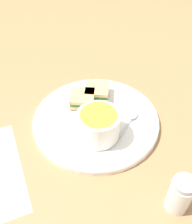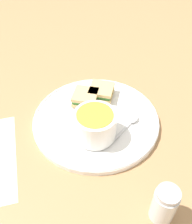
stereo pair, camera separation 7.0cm
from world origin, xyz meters
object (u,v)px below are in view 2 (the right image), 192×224
spoon (132,120)px  sandwich_half_near (100,91)px  sandwich_half_far (85,97)px  salt_shaker (164,205)px  soup_bowl (95,125)px

spoon → sandwich_half_near: bearing=75.5°
sandwich_half_far → salt_shaker: 0.37m
salt_shaker → sandwich_half_near: bearing=118.5°
soup_bowl → sandwich_half_near: soup_bowl is taller
sandwich_half_near → sandwich_half_far: size_ratio=1.01×
soup_bowl → spoon: soup_bowl is taller
salt_shaker → sandwich_half_far: bearing=126.3°
soup_bowl → sandwich_half_near: size_ratio=1.50×
sandwich_half_near → soup_bowl: bearing=-85.9°
spoon → salt_shaker: 0.25m
spoon → soup_bowl: bearing=152.7°
spoon → sandwich_half_far: size_ratio=1.44×
soup_bowl → salt_shaker: size_ratio=1.15×
spoon → sandwich_half_far: sandwich_half_far is taller
sandwich_half_near → salt_shaker: size_ratio=0.77×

